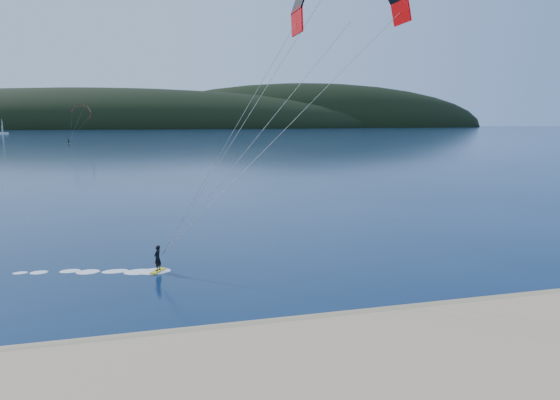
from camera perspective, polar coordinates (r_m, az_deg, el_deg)
ground at (r=18.50m, az=-1.26°, el=-20.84°), size 1800.00×1800.00×0.00m
wet_sand at (r=22.40m, az=-4.04°, el=-15.13°), size 220.00×2.50×0.10m
headland at (r=760.95m, az=-14.58°, el=8.07°), size 1200.00×310.00×140.00m
kitesurfer_near at (r=28.16m, az=6.45°, el=18.31°), size 24.47×7.79×17.47m
kitesurfer_far at (r=222.28m, az=-21.99°, el=9.16°), size 10.83×5.98×15.43m
sailboat at (r=429.32m, az=-29.39°, el=6.78°), size 8.10×5.15×11.41m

